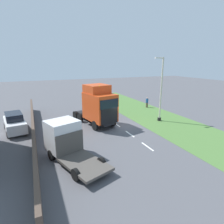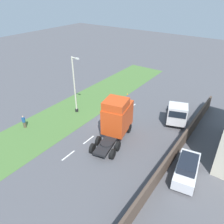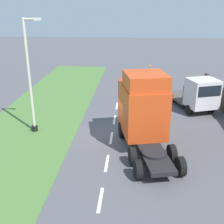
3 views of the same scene
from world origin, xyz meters
name	(u,v)px [view 3 (image 3 of 3)]	position (x,y,z in m)	size (l,w,h in m)	color
ground_plane	(112,133)	(0.00, 0.00, 0.00)	(120.00, 120.00, 0.00)	#515156
grass_verge	(28,131)	(-6.00, 0.00, 0.01)	(7.00, 44.00, 0.01)	#4C7538
lane_markings	(111,138)	(0.00, -0.70, 0.00)	(0.16, 14.60, 0.00)	white
lorry_cab	(143,109)	(2.03, -1.29, 2.34)	(3.85, 7.11, 4.81)	black
flatbed_truck	(199,94)	(6.78, 4.85, 1.51)	(3.94, 6.07, 2.87)	silver
lamp_post	(31,84)	(-5.45, 0.03, 3.45)	(1.33, 0.43, 7.66)	black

